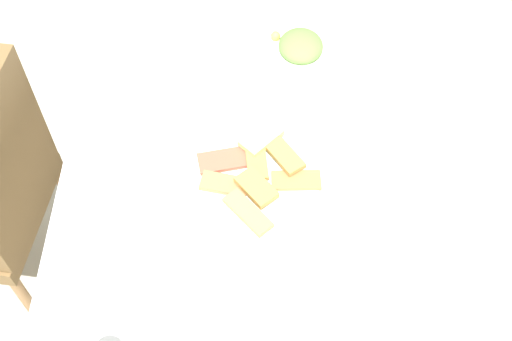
# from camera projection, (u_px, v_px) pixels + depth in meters

# --- Properties ---
(ground_plane) EXTENTS (6.00, 6.00, 0.00)m
(ground_plane) POSITION_uv_depth(u_px,v_px,m) (256.00, 304.00, 2.16)
(ground_plane) COLOR #B6B0A2
(dining_table) EXTENTS (1.15, 0.94, 0.75)m
(dining_table) POSITION_uv_depth(u_px,v_px,m) (257.00, 193.00, 1.61)
(dining_table) COLOR white
(dining_table) RESTS_ON ground_plane
(pide_platter) EXTENTS (0.33, 0.30, 0.05)m
(pide_platter) POSITION_uv_depth(u_px,v_px,m) (255.00, 176.00, 1.53)
(pide_platter) COLOR white
(pide_platter) RESTS_ON dining_table
(salad_plate_greens) EXTENTS (0.22, 0.22, 0.06)m
(salad_plate_greens) POSITION_uv_depth(u_px,v_px,m) (300.00, 48.00, 1.78)
(salad_plate_greens) COLOR white
(salad_plate_greens) RESTS_ON dining_table
(paper_napkin) EXTENTS (0.18, 0.18, 0.00)m
(paper_napkin) POSITION_uv_depth(u_px,v_px,m) (189.00, 55.00, 1.78)
(paper_napkin) COLOR white
(paper_napkin) RESTS_ON dining_table
(fork) EXTENTS (0.17, 0.07, 0.00)m
(fork) POSITION_uv_depth(u_px,v_px,m) (196.00, 54.00, 1.78)
(fork) COLOR silver
(fork) RESTS_ON paper_napkin
(spoon) EXTENTS (0.17, 0.08, 0.00)m
(spoon) POSITION_uv_depth(u_px,v_px,m) (183.00, 54.00, 1.78)
(spoon) COLOR silver
(spoon) RESTS_ON paper_napkin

